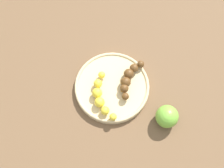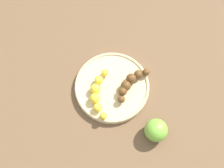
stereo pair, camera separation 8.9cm
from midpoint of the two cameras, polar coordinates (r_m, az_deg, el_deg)
ground_plane at (r=0.92m, az=2.73°, el=-1.20°), size 2.40×2.40×0.00m
fruit_bowl at (r=0.91m, az=2.76°, el=-0.94°), size 0.23×0.23×0.02m
banana_yellow at (r=0.88m, az=0.05°, el=-2.24°), size 0.06×0.16×0.03m
banana_overripe at (r=0.90m, az=6.34°, el=-0.09°), size 0.09×0.12×0.03m
apple_green at (r=0.87m, az=11.48°, el=-9.18°), size 0.07×0.07×0.07m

